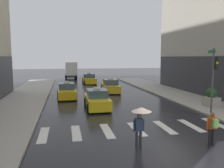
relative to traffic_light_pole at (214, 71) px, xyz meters
name	(u,v)px	position (x,y,z in m)	size (l,w,h in m)	color
ground_plane	(156,148)	(-6.64, -5.24, -3.26)	(160.00, 160.00, 0.00)	black
crosswalk_markings	(137,129)	(-6.64, -2.24, -3.25)	(11.30, 2.80, 0.01)	silver
traffic_light_pole	(214,71)	(0.00, 0.00, 0.00)	(0.44, 0.84, 4.80)	#47474C
taxi_lead	(97,100)	(-8.19, 3.92, -2.53)	(1.95, 4.55, 1.80)	yellow
taxi_second	(67,91)	(-10.65, 9.51, -2.53)	(2.05, 4.60, 1.80)	yellow
taxi_third	(110,87)	(-5.35, 12.48, -2.53)	(2.04, 4.59, 1.80)	gold
taxi_fourth	(89,79)	(-6.90, 22.59, -2.53)	(2.06, 4.60, 1.80)	yellow
box_truck	(71,69)	(-9.57, 32.92, -1.41)	(2.35, 7.57, 3.35)	#2D2D2D
pedestrian_with_umbrella	(140,116)	(-7.34, -5.02, -1.74)	(0.96, 0.96, 1.94)	#333338
pedestrian_with_backpack	(212,126)	(-3.82, -5.48, -2.29)	(0.55, 0.43, 1.65)	black
planter_near_corner	(211,98)	(1.30, 2.04, -2.38)	(1.10, 1.10, 1.60)	#A8A399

